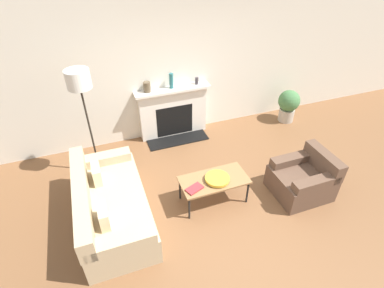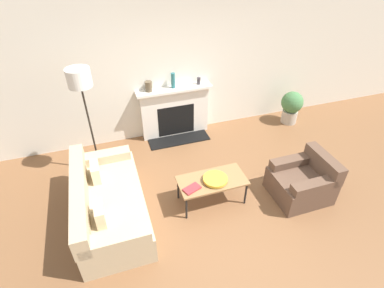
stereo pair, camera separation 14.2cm
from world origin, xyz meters
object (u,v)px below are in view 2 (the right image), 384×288
at_px(bowl, 215,179).
at_px(mantel_vase_center_right, 199,81).
at_px(armchair_near, 303,182).
at_px(book, 192,189).
at_px(couch, 107,204).
at_px(mantel_vase_center_left, 173,81).
at_px(fireplace, 175,112).
at_px(coffee_table, 212,181).
at_px(mantel_vase_left, 149,86).
at_px(potted_plant, 291,106).
at_px(floor_lamp, 81,89).

bearing_deg(bowl, mantel_vase_center_right, 77.62).
xyz_separation_m(armchair_near, book, (-1.81, 0.23, 0.19)).
bearing_deg(couch, mantel_vase_center_left, -39.15).
xyz_separation_m(fireplace, couch, (-1.58, -1.92, -0.22)).
bearing_deg(book, fireplace, 59.98).
distance_m(book, mantel_vase_center_right, 2.44).
bearing_deg(coffee_table, mantel_vase_left, 103.62).
xyz_separation_m(coffee_table, book, (-0.36, -0.10, 0.05)).
height_order(bowl, mantel_vase_left, mantel_vase_left).
xyz_separation_m(mantel_vase_left, potted_plant, (3.06, -0.37, -0.75)).
distance_m(floor_lamp, potted_plant, 4.39).
bearing_deg(mantel_vase_center_left, mantel_vase_center_right, 0.00).
bearing_deg(mantel_vase_left, mantel_vase_center_left, 0.00).
relative_size(couch, armchair_near, 2.21).
xyz_separation_m(couch, potted_plant, (4.15, 1.56, 0.12)).
relative_size(fireplace, floor_lamp, 0.78).
bearing_deg(bowl, fireplace, 91.36).
relative_size(fireplace, coffee_table, 1.43).
xyz_separation_m(fireplace, bowl, (0.05, -2.11, -0.03)).
bearing_deg(potted_plant, couch, -159.40).
bearing_deg(book, floor_lamp, 110.26).
xyz_separation_m(coffee_table, mantel_vase_center_right, (0.50, 2.09, 0.72)).
relative_size(couch, mantel_vase_center_left, 6.43).
relative_size(armchair_near, book, 2.96).
xyz_separation_m(armchair_near, potted_plant, (1.10, 2.05, 0.13)).
distance_m(couch, mantel_vase_left, 2.38).
bearing_deg(potted_plant, mantel_vase_center_right, 169.77).
height_order(armchair_near, mantel_vase_center_right, mantel_vase_center_right).
relative_size(armchair_near, mantel_vase_center_left, 2.91).
xyz_separation_m(coffee_table, floor_lamp, (-1.66, 1.38, 1.19)).
relative_size(fireplace, potted_plant, 2.05).
xyz_separation_m(book, mantel_vase_center_right, (0.86, 2.19, 0.67)).
distance_m(armchair_near, mantel_vase_center_left, 2.98).
xyz_separation_m(couch, book, (1.23, -0.26, 0.17)).
height_order(fireplace, bowl, fireplace).
distance_m(fireplace, mantel_vase_center_left, 0.70).
distance_m(mantel_vase_left, mantel_vase_center_left, 0.49).
distance_m(armchair_near, potted_plant, 2.33).
bearing_deg(mantel_vase_left, couch, -119.41).
bearing_deg(armchair_near, potted_plant, 151.72).
bearing_deg(couch, potted_plant, -69.40).
xyz_separation_m(fireplace, mantel_vase_center_right, (0.52, 0.02, 0.62)).
relative_size(couch, book, 6.55).
bearing_deg(mantel_vase_center_left, armchair_near, -58.56).
xyz_separation_m(armchair_near, bowl, (-1.42, 0.29, 0.21)).
distance_m(couch, floor_lamp, 1.79).
relative_size(mantel_vase_left, mantel_vase_center_right, 1.40).
distance_m(coffee_table, potted_plant, 3.08).
bearing_deg(couch, coffee_table, -95.75).
bearing_deg(potted_plant, bowl, -145.12).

